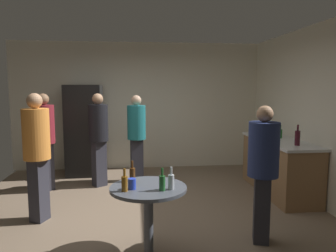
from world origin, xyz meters
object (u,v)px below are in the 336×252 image
Objects in this scene: foreground_table at (148,196)px; beer_bottle_amber at (125,183)px; beer_bottle_green at (162,182)px; person_in_maroon_shirt at (45,134)px; kettle at (267,132)px; person_in_orange_shirt at (37,147)px; beer_bottle_on_counter at (280,133)px; beer_bottle_clear at (171,181)px; person_in_teal_shirt at (137,131)px; refrigerator at (85,130)px; wine_bottle_on_counter at (297,138)px; plastic_cup_blue at (132,184)px; beer_bottle_brown at (132,174)px; person_in_navy_shirt at (263,164)px; person_in_black_shirt at (98,132)px.

beer_bottle_amber is (-0.24, -0.13, 0.19)m from foreground_table.
beer_bottle_green is 3.04m from person_in_maroon_shirt.
kettle is 0.14× the size of person_in_orange_shirt.
beer_bottle_on_counter is 0.14× the size of person_in_maroon_shirt.
person_in_teal_shirt is at bearing 96.29° from beer_bottle_clear.
refrigerator is 2.34m from person_in_orange_shirt.
wine_bottle_on_counter reaches higher than beer_bottle_clear.
kettle is 3.29m from plastic_cup_blue.
person_in_teal_shirt is at bearing 91.89° from foreground_table.
person_in_maroon_shirt reaches higher than beer_bottle_brown.
beer_bottle_brown is 0.15× the size of person_in_navy_shirt.
beer_bottle_clear is (0.09, 0.03, 0.00)m from beer_bottle_green.
person_in_orange_shirt is (-1.53, 1.17, 0.17)m from beer_bottle_green.
beer_bottle_clear is at bearing 31.16° from person_in_navy_shirt.
beer_bottle_amber is (-2.56, -2.06, -0.17)m from beer_bottle_on_counter.
person_in_maroon_shirt is at bearing 124.69° from beer_bottle_brown.
person_in_maroon_shirt is at bearing -116.49° from refrigerator.
person_in_maroon_shirt reaches higher than person_in_teal_shirt.
person_in_teal_shirt is 1.60m from person_in_maroon_shirt.
foreground_table is 0.49× the size of person_in_black_shirt.
beer_bottle_clear is 0.15× the size of person_in_navy_shirt.
person_in_orange_shirt reaches higher than foreground_table.
person_in_navy_shirt is (1.53, 0.27, 0.09)m from beer_bottle_amber.
foreground_table is 1.77m from person_in_orange_shirt.
person_in_navy_shirt is at bearing -131.50° from wine_bottle_on_counter.
person_in_black_shirt reaches higher than person_in_navy_shirt.
beer_bottle_brown and beer_bottle_clear have the same top height.
beer_bottle_on_counter reaches higher than beer_bottle_brown.
refrigerator is 7.83× the size of beer_bottle_brown.
kettle is 0.79× the size of wine_bottle_on_counter.
kettle is at bearing 43.71° from beer_bottle_amber.
beer_bottle_amber is at bearing -141.15° from beer_bottle_on_counter.
wine_bottle_on_counter is 0.18× the size of person_in_orange_shirt.
person_in_orange_shirt reaches higher than person_in_maroon_shirt.
person_in_orange_shirt reaches higher than beer_bottle_green.
foreground_table is (-2.21, -2.21, -0.34)m from kettle.
refrigerator is 1.09× the size of person_in_maroon_shirt.
kettle is 2.22× the size of plastic_cup_blue.
beer_bottle_green is 0.15× the size of person_in_navy_shirt.
plastic_cup_blue is at bearing -10.89° from person_in_teal_shirt.
refrigerator is 3.52m from kettle.
person_in_teal_shirt is (-0.22, 2.89, 0.12)m from beer_bottle_green.
beer_bottle_on_counter is 3.20m from plastic_cup_blue.
beer_bottle_green is at bearing -146.92° from wine_bottle_on_counter.
refrigerator is 3.29m from beer_bottle_brown.
person_in_maroon_shirt reaches higher than person_in_navy_shirt.
wine_bottle_on_counter is 2.86m from beer_bottle_amber.
foreground_table is at bearing 152.95° from beer_bottle_clear.
foreground_table is at bearing 28.19° from beer_bottle_amber.
person_in_orange_shirt is (-0.27, -2.32, 0.09)m from refrigerator.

